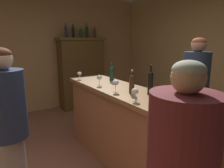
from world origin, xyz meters
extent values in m
cube|color=tan|center=(0.00, 2.95, 1.41)|extent=(5.30, 0.12, 2.81)
cube|color=#9C5F40|center=(0.34, -0.04, 0.50)|extent=(0.54, 2.35, 1.01)
cube|color=olive|center=(0.34, -0.04, 1.03)|extent=(0.61, 2.45, 0.05)
cube|color=#543D1B|center=(0.88, 2.64, 0.88)|extent=(1.10, 0.40, 1.75)
cube|color=brown|center=(0.88, 2.64, 1.72)|extent=(1.18, 0.46, 0.06)
cylinder|color=#153B25|center=(0.52, 0.60, 1.15)|extent=(0.07, 0.07, 0.19)
sphere|color=#153B25|center=(0.52, 0.60, 1.24)|extent=(0.07, 0.07, 0.07)
cylinder|color=#153B25|center=(0.52, 0.60, 1.28)|extent=(0.03, 0.03, 0.07)
cylinder|color=black|center=(0.52, 0.60, 1.32)|extent=(0.03, 0.03, 0.02)
cylinder|color=black|center=(0.44, -0.35, 1.17)|extent=(0.06, 0.06, 0.24)
sphere|color=black|center=(0.44, -0.35, 1.29)|extent=(0.06, 0.06, 0.06)
cylinder|color=black|center=(0.44, -0.35, 1.34)|extent=(0.02, 0.02, 0.09)
cylinder|color=black|center=(0.44, -0.35, 1.39)|extent=(0.02, 0.02, 0.02)
cylinder|color=#472918|center=(0.30, -0.19, 1.15)|extent=(0.06, 0.06, 0.19)
sphere|color=#472918|center=(0.30, -0.19, 1.25)|extent=(0.06, 0.06, 0.06)
cylinder|color=#472918|center=(0.30, -0.19, 1.28)|extent=(0.02, 0.02, 0.07)
cylinder|color=gold|center=(0.30, -0.19, 1.32)|extent=(0.03, 0.03, 0.02)
cylinder|color=white|center=(0.14, -0.45, 1.06)|extent=(0.06, 0.06, 0.00)
cylinder|color=white|center=(0.14, -0.45, 1.09)|extent=(0.01, 0.01, 0.06)
ellipsoid|color=white|center=(0.14, -0.45, 1.15)|extent=(0.08, 0.08, 0.07)
cylinder|color=white|center=(0.18, 0.39, 1.06)|extent=(0.07, 0.07, 0.00)
cylinder|color=white|center=(0.18, 0.39, 1.10)|extent=(0.01, 0.01, 0.07)
ellipsoid|color=white|center=(0.18, 0.39, 1.17)|extent=(0.07, 0.07, 0.07)
cylinder|color=white|center=(0.17, -0.04, 1.06)|extent=(0.07, 0.07, 0.00)
cylinder|color=white|center=(0.17, -0.04, 1.10)|extent=(0.01, 0.01, 0.08)
ellipsoid|color=white|center=(0.17, -0.04, 1.17)|extent=(0.08, 0.08, 0.06)
ellipsoid|color=maroon|center=(0.17, -0.04, 1.15)|extent=(0.07, 0.07, 0.03)
cylinder|color=white|center=(0.13, 0.98, 1.06)|extent=(0.06, 0.06, 0.00)
cylinder|color=white|center=(0.13, 0.98, 1.09)|extent=(0.01, 0.01, 0.06)
ellipsoid|color=white|center=(0.13, 0.98, 1.15)|extent=(0.07, 0.07, 0.06)
ellipsoid|color=maroon|center=(0.13, 0.98, 1.13)|extent=(0.06, 0.06, 0.02)
cylinder|color=#473A25|center=(0.44, -0.77, 1.16)|extent=(0.13, 0.13, 0.21)
cylinder|color=#38602D|center=(0.47, -0.78, 1.28)|extent=(0.01, 0.01, 0.21)
sphere|color=#CA4433|center=(0.47, -0.78, 1.39)|extent=(0.05, 0.05, 0.05)
cylinder|color=#38602D|center=(0.44, -0.74, 1.27)|extent=(0.01, 0.01, 0.19)
sphere|color=orange|center=(0.44, -0.74, 1.37)|extent=(0.06, 0.06, 0.06)
cylinder|color=#38602D|center=(0.39, -0.77, 1.29)|extent=(0.01, 0.01, 0.23)
sphere|color=#C43F85|center=(0.39, -0.77, 1.41)|extent=(0.07, 0.07, 0.07)
cylinder|color=#38602D|center=(0.44, -0.80, 1.27)|extent=(0.01, 0.01, 0.18)
sphere|color=orange|center=(0.44, -0.80, 1.36)|extent=(0.05, 0.05, 0.05)
cylinder|color=white|center=(0.55, -0.63, 1.06)|extent=(0.16, 0.16, 0.01)
cylinder|color=#252939|center=(0.52, 2.64, 1.87)|extent=(0.07, 0.07, 0.23)
sphere|color=#252939|center=(0.52, 2.64, 1.99)|extent=(0.07, 0.07, 0.07)
cylinder|color=#252939|center=(0.52, 2.64, 2.03)|extent=(0.02, 0.02, 0.08)
cylinder|color=black|center=(0.52, 2.64, 2.07)|extent=(0.03, 0.03, 0.02)
cylinder|color=black|center=(0.69, 2.64, 1.87)|extent=(0.07, 0.07, 0.23)
sphere|color=black|center=(0.69, 2.64, 1.99)|extent=(0.07, 0.07, 0.07)
cylinder|color=black|center=(0.69, 2.64, 2.03)|extent=(0.03, 0.03, 0.09)
cylinder|color=gold|center=(0.69, 2.64, 2.08)|extent=(0.03, 0.03, 0.02)
cylinder|color=#1E3E17|center=(0.89, 2.64, 1.85)|extent=(0.07, 0.07, 0.18)
sphere|color=#1E3E17|center=(0.89, 2.64, 1.94)|extent=(0.07, 0.07, 0.07)
cylinder|color=#1E3E17|center=(0.89, 2.64, 1.98)|extent=(0.03, 0.03, 0.09)
cylinder|color=gold|center=(0.89, 2.64, 2.03)|extent=(0.03, 0.03, 0.02)
cylinder|color=black|center=(1.05, 2.64, 1.87)|extent=(0.08, 0.08, 0.23)
sphere|color=black|center=(1.05, 2.64, 1.99)|extent=(0.08, 0.08, 0.08)
cylinder|color=black|center=(1.05, 2.64, 2.03)|extent=(0.03, 0.03, 0.10)
cylinder|color=black|center=(1.05, 2.64, 2.09)|extent=(0.03, 0.03, 0.02)
cylinder|color=#472B16|center=(1.27, 2.64, 1.85)|extent=(0.08, 0.08, 0.20)
sphere|color=#472B16|center=(1.27, 2.64, 1.95)|extent=(0.08, 0.08, 0.08)
cylinder|color=#472B16|center=(1.27, 2.64, 1.99)|extent=(0.03, 0.03, 0.07)
cylinder|color=#B5151B|center=(1.27, 2.64, 2.03)|extent=(0.03, 0.03, 0.02)
cylinder|color=#25324F|center=(-1.01, -0.08, 1.11)|extent=(0.35, 0.35, 0.62)
sphere|color=beige|center=(-1.01, -0.08, 1.50)|extent=(0.20, 0.20, 0.20)
cylinder|color=#ACAA91|center=(-1.03, 1.21, 0.43)|extent=(0.28, 0.28, 0.86)
cylinder|color=maroon|center=(-0.27, -1.38, 1.11)|extent=(0.37, 0.37, 0.58)
sphere|color=tan|center=(-0.27, -1.38, 1.48)|extent=(0.17, 0.17, 0.17)
ellipsoid|color=#ADB499|center=(-0.27, -1.38, 1.51)|extent=(0.16, 0.16, 0.09)
cylinder|color=maroon|center=(1.01, -0.53, 0.43)|extent=(0.22, 0.22, 0.86)
cylinder|color=navy|center=(1.01, -0.53, 1.20)|extent=(0.31, 0.31, 0.67)
sphere|color=tan|center=(1.01, -0.53, 1.61)|extent=(0.17, 0.17, 0.17)
ellipsoid|color=#9D4B2D|center=(1.01, -0.53, 1.65)|extent=(0.16, 0.16, 0.09)
camera|label=1|loc=(-1.09, -1.99, 1.64)|focal=31.68mm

